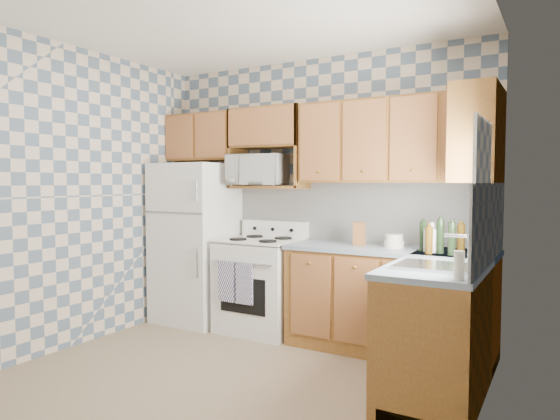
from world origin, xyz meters
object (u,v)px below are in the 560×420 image
object	(u,v)px
microwave	(258,170)
stove_body	(261,286)
refrigerator	(196,243)
electric_kettle	(433,240)

from	to	relation	value
microwave	stove_body	bearing A→B (deg)	-56.05
stove_body	microwave	size ratio (longest dim) A/B	1.59
refrigerator	stove_body	xyz separation A→B (m)	(0.80, 0.03, -0.39)
electric_kettle	microwave	bearing A→B (deg)	174.82
electric_kettle	refrigerator	bearing A→B (deg)	179.16
refrigerator	microwave	distance (m)	1.05
microwave	electric_kettle	bearing A→B (deg)	-15.74
stove_body	electric_kettle	world-z (taller)	electric_kettle
refrigerator	stove_body	size ratio (longest dim) A/B	1.87
refrigerator	electric_kettle	distance (m)	2.50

